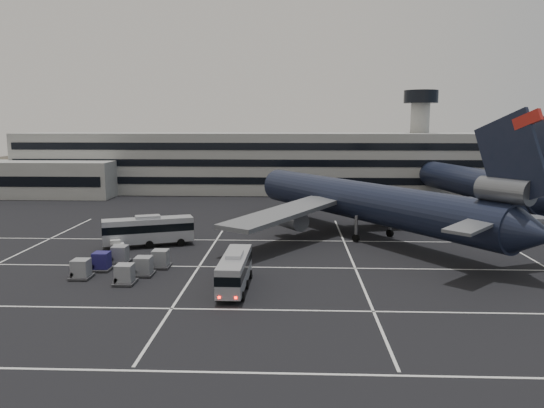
% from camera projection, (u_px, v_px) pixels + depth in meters
% --- Properties ---
extents(ground, '(260.00, 260.00, 0.00)m').
position_uv_depth(ground, '(248.00, 277.00, 57.09)').
color(ground, black).
rests_on(ground, ground).
extents(lane_markings, '(90.00, 55.62, 0.01)m').
position_uv_depth(lane_markings, '(257.00, 275.00, 57.76)').
color(lane_markings, silver).
rests_on(lane_markings, ground).
extents(terminal, '(125.00, 26.00, 24.00)m').
position_uv_depth(terminal, '(261.00, 163.00, 126.40)').
color(terminal, gray).
rests_on(terminal, ground).
extents(hills, '(352.00, 180.00, 44.00)m').
position_uv_depth(hills, '(324.00, 190.00, 226.09)').
color(hills, '#38332B').
rests_on(hills, ground).
extents(trijet_main, '(40.72, 50.90, 18.08)m').
position_uv_depth(trijet_main, '(367.00, 202.00, 76.03)').
color(trijet_main, black).
rests_on(trijet_main, ground).
extents(trijet_far, '(20.14, 57.43, 18.08)m').
position_uv_depth(trijet_far, '(467.00, 180.00, 102.41)').
color(trijet_far, black).
rests_on(trijet_far, ground).
extents(bus_near, '(2.84, 10.56, 3.71)m').
position_uv_depth(bus_near, '(235.00, 269.00, 52.84)').
color(bus_near, '#A2A4AA').
rests_on(bus_near, ground).
extents(bus_far, '(12.11, 6.70, 4.20)m').
position_uv_depth(bus_far, '(148.00, 229.00, 71.05)').
color(bus_far, '#A2A4AA').
rests_on(bus_far, ground).
extents(tug_a, '(2.28, 2.81, 1.58)m').
position_uv_depth(tug_a, '(118.00, 246.00, 68.62)').
color(tug_a, beige).
rests_on(tug_a, ground).
extents(uld_cluster, '(10.24, 11.15, 2.07)m').
position_uv_depth(uld_cluster, '(122.00, 264.00, 58.65)').
color(uld_cluster, '#2D2D30').
rests_on(uld_cluster, ground).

